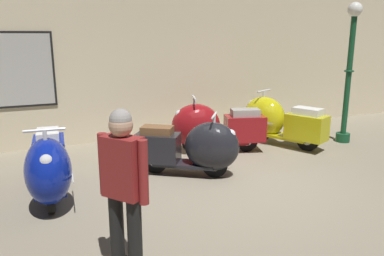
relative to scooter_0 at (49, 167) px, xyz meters
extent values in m
plane|color=gray|center=(2.57, -0.65, -0.49)|extent=(60.00, 60.00, 0.00)
cube|color=beige|center=(2.57, 2.76, 1.44)|extent=(18.00, 0.20, 3.85)
cube|color=black|center=(-0.38, 2.64, 1.05)|extent=(1.42, 0.03, 1.38)
cube|color=#B2B2AD|center=(-0.38, 2.63, 1.05)|extent=(1.34, 0.01, 1.30)
cylinder|color=black|center=(-0.02, -0.34, -0.27)|extent=(0.12, 0.44, 0.43)
cylinder|color=silver|center=(-0.02, -0.34, -0.27)|extent=(0.12, 0.20, 0.19)
cylinder|color=black|center=(0.05, 0.69, -0.27)|extent=(0.12, 0.44, 0.43)
cylinder|color=silver|center=(0.05, 0.69, -0.27)|extent=(0.12, 0.20, 0.19)
cube|color=navy|center=(0.01, 0.18, -0.29)|extent=(0.46, 1.05, 0.05)
ellipsoid|color=navy|center=(-0.02, -0.28, 0.04)|extent=(0.62, 0.94, 0.82)
cube|color=navy|center=(0.04, 0.65, -0.03)|extent=(0.48, 0.76, 0.48)
cube|color=silver|center=(0.04, 0.65, 0.27)|extent=(0.34, 0.54, 0.13)
sphere|color=silver|center=(-0.04, -0.59, 0.26)|extent=(0.16, 0.16, 0.16)
cylinder|color=silver|center=(-0.02, -0.32, 0.41)|extent=(0.05, 0.05, 0.30)
cylinder|color=silver|center=(-0.02, -0.32, 0.57)|extent=(0.48, 0.07, 0.03)
cube|color=silver|center=(0.26, -0.30, -0.02)|extent=(0.06, 0.73, 0.03)
cylinder|color=black|center=(2.40, -0.04, -0.29)|extent=(0.38, 0.29, 0.40)
cylinder|color=silver|center=(2.40, -0.04, -0.29)|extent=(0.20, 0.18, 0.18)
cylinder|color=black|center=(1.61, 0.50, -0.29)|extent=(0.38, 0.29, 0.40)
cylinder|color=silver|center=(1.61, 0.50, -0.29)|extent=(0.20, 0.18, 0.18)
cube|color=black|center=(2.00, 0.23, -0.31)|extent=(1.00, 0.84, 0.05)
ellipsoid|color=black|center=(2.36, -0.01, 0.00)|extent=(1.00, 0.91, 0.77)
cube|color=black|center=(1.64, 0.48, -0.06)|extent=(0.79, 0.72, 0.44)
cube|color=brown|center=(1.64, 0.48, 0.22)|extent=(0.56, 0.51, 0.12)
sphere|color=silver|center=(2.59, -0.17, 0.21)|extent=(0.15, 0.15, 0.15)
cylinder|color=silver|center=(2.38, -0.03, 0.35)|extent=(0.04, 0.04, 0.28)
cylinder|color=silver|center=(2.38, -0.03, 0.49)|extent=(0.28, 0.38, 0.03)
cube|color=silver|center=(2.50, 0.20, -0.05)|extent=(0.57, 0.39, 0.02)
cylinder|color=black|center=(2.58, 1.25, -0.27)|extent=(0.44, 0.21, 0.43)
cylinder|color=silver|center=(2.58, 1.25, -0.27)|extent=(0.22, 0.15, 0.19)
cylinder|color=black|center=(3.56, 0.95, -0.27)|extent=(0.44, 0.21, 0.43)
cylinder|color=silver|center=(3.56, 0.95, -0.27)|extent=(0.22, 0.15, 0.19)
cube|color=maroon|center=(3.07, 1.10, -0.29)|extent=(1.09, 0.67, 0.05)
ellipsoid|color=maroon|center=(2.64, 1.23, 0.03)|extent=(1.03, 0.80, 0.82)
cube|color=maroon|center=(3.52, 0.96, -0.04)|extent=(0.82, 0.62, 0.47)
cube|color=gray|center=(3.52, 0.96, 0.26)|extent=(0.58, 0.44, 0.13)
sphere|color=silver|center=(2.35, 1.32, 0.26)|extent=(0.16, 0.16, 0.16)
cylinder|color=silver|center=(2.60, 1.24, 0.41)|extent=(0.05, 0.05, 0.30)
cylinder|color=silver|center=(2.60, 1.24, 0.56)|extent=(0.17, 0.46, 0.03)
cylinder|color=black|center=(4.22, 1.45, -0.27)|extent=(0.26, 0.43, 0.43)
cylinder|color=silver|center=(4.22, 1.45, -0.27)|extent=(0.18, 0.22, 0.20)
cylinder|color=black|center=(4.66, 0.52, -0.27)|extent=(0.26, 0.43, 0.43)
cylinder|color=silver|center=(4.66, 0.52, -0.27)|extent=(0.18, 0.22, 0.20)
cube|color=gold|center=(4.44, 0.99, -0.29)|extent=(0.79, 1.10, 0.05)
ellipsoid|color=gold|center=(4.24, 1.40, 0.04)|extent=(0.90, 1.06, 0.82)
cube|color=gold|center=(4.64, 0.56, -0.03)|extent=(0.71, 0.85, 0.48)
cube|color=silver|center=(4.64, 0.56, 0.27)|extent=(0.50, 0.60, 0.13)
sphere|color=silver|center=(4.11, 1.68, 0.26)|extent=(0.16, 0.16, 0.16)
cylinder|color=silver|center=(4.23, 1.43, 0.42)|extent=(0.05, 0.05, 0.30)
cylinder|color=silver|center=(4.23, 1.43, 0.57)|extent=(0.45, 0.23, 0.03)
cube|color=silver|center=(3.99, 1.29, -0.02)|extent=(0.32, 0.67, 0.03)
cylinder|color=#144728|center=(5.75, 0.74, -0.40)|extent=(0.28, 0.28, 0.18)
cylinder|color=#144728|center=(5.75, 0.74, 0.85)|extent=(0.11, 0.11, 2.33)
torus|color=#144728|center=(5.75, 0.74, 0.97)|extent=(0.19, 0.19, 0.04)
sphere|color=white|center=(5.75, 0.74, 2.15)|extent=(0.28, 0.28, 0.28)
cylinder|color=black|center=(0.60, -2.04, -0.03)|extent=(0.13, 0.13, 0.77)
cylinder|color=black|center=(0.48, -1.88, -0.03)|extent=(0.13, 0.13, 0.77)
cube|color=maroon|center=(0.54, -1.96, 0.56)|extent=(0.37, 0.40, 0.55)
cylinder|color=maroon|center=(0.67, -2.14, 0.55)|extent=(0.08, 0.08, 0.56)
cylinder|color=maroon|center=(0.41, -1.78, 0.55)|extent=(0.08, 0.08, 0.56)
sphere|color=tan|center=(0.54, -1.96, 0.93)|extent=(0.21, 0.21, 0.21)
sphere|color=gray|center=(0.54, -1.96, 0.97)|extent=(0.19, 0.19, 0.19)
camera|label=1|loc=(-0.14, -5.07, 1.67)|focal=35.77mm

